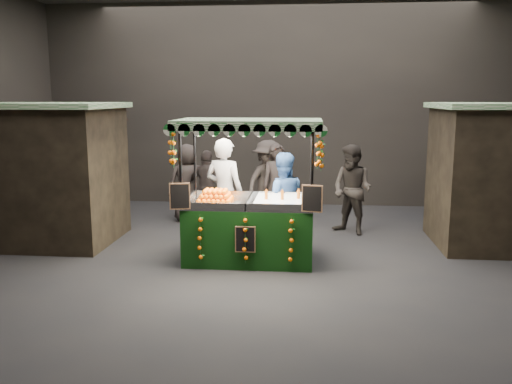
# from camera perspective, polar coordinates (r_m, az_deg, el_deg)

# --- Properties ---
(ground) EXTENTS (12.00, 12.00, 0.00)m
(ground) POSITION_cam_1_polar(r_m,az_deg,el_deg) (8.99, 1.32, -7.48)
(ground) COLOR black
(ground) RESTS_ON ground
(market_hall) EXTENTS (12.10, 10.10, 5.05)m
(market_hall) POSITION_cam_1_polar(r_m,az_deg,el_deg) (8.60, 1.41, 14.53)
(market_hall) COLOR black
(market_hall) RESTS_ON ground
(neighbour_stall_left) EXTENTS (3.00, 2.20, 2.60)m
(neighbour_stall_left) POSITION_cam_1_polar(r_m,az_deg,el_deg) (10.88, -22.02, 1.92)
(neighbour_stall_left) COLOR black
(neighbour_stall_left) RESTS_ON ground
(juice_stall) EXTENTS (2.43, 1.43, 2.35)m
(juice_stall) POSITION_cam_1_polar(r_m,az_deg,el_deg) (8.91, -0.68, -2.78)
(juice_stall) COLOR black
(juice_stall) RESTS_ON ground
(vendor_grey) EXTENTS (0.84, 0.68, 1.99)m
(vendor_grey) POSITION_cam_1_polar(r_m,az_deg,el_deg) (9.75, -3.34, -0.10)
(vendor_grey) COLOR gray
(vendor_grey) RESTS_ON ground
(vendor_blue) EXTENTS (0.93, 0.77, 1.74)m
(vendor_blue) POSITION_cam_1_polar(r_m,az_deg,el_deg) (9.65, 2.79, -0.94)
(vendor_blue) COLOR navy
(vendor_blue) RESTS_ON ground
(shopper_0) EXTENTS (0.74, 0.60, 1.77)m
(shopper_0) POSITION_cam_1_polar(r_m,az_deg,el_deg) (11.04, 2.27, 0.54)
(shopper_0) COLOR black
(shopper_0) RESTS_ON ground
(shopper_1) EXTENTS (1.10, 1.07, 1.78)m
(shopper_1) POSITION_cam_1_polar(r_m,az_deg,el_deg) (10.83, 10.14, 0.24)
(shopper_1) COLOR #282321
(shopper_1) RESTS_ON ground
(shopper_2) EXTENTS (1.01, 0.62, 1.60)m
(shopper_2) POSITION_cam_1_polar(r_m,az_deg,el_deg) (11.50, -5.14, 0.46)
(shopper_2) COLOR #2D2525
(shopper_2) RESTS_ON ground
(shopper_3) EXTENTS (1.28, 1.31, 1.80)m
(shopper_3) POSITION_cam_1_polar(r_m,az_deg,el_deg) (11.54, 1.27, 1.04)
(shopper_3) COLOR #2E2826
(shopper_3) RESTS_ON ground
(shopper_4) EXTENTS (0.99, 0.86, 1.70)m
(shopper_4) POSITION_cam_1_polar(r_m,az_deg,el_deg) (11.93, -7.26, 1.01)
(shopper_4) COLOR #2B2422
(shopper_4) RESTS_ON ground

